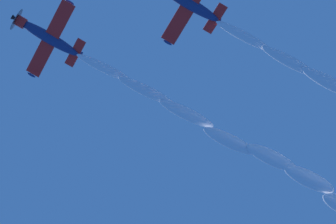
{
  "coord_description": "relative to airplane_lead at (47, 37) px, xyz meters",
  "views": [
    {
      "loc": [
        -25.81,
        5.74,
        2.01
      ],
      "look_at": [
        1.26,
        -10.66,
        76.71
      ],
      "focal_mm": 76.44,
      "sensor_mm": 36.0,
      "label": 1
    }
  ],
  "objects": [
    {
      "name": "airplane_lead",
      "position": [
        0.0,
        0.0,
        0.0
      ],
      "size": [
        9.87,
        8.91,
        2.97
      ],
      "color": "navy"
    },
    {
      "name": "airplane_left_wingman",
      "position": [
        -12.03,
        -10.85,
        -2.54
      ],
      "size": [
        9.86,
        8.9,
        2.91
      ],
      "color": "navy"
    },
    {
      "name": "smoke_trail_lead",
      "position": [
        -1.06,
        -32.29,
        -2.64
      ],
      "size": [
        3.08,
        45.25,
        5.41
      ],
      "color": "white"
    }
  ]
}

